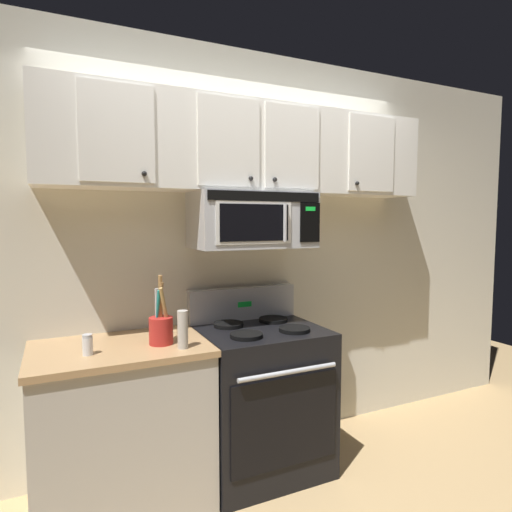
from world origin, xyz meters
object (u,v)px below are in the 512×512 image
utensil_crock_red (161,326)px  pepper_mill (183,330)px  stove_range (260,396)px  over_range_microwave (253,220)px  salt_shaker (88,345)px

utensil_crock_red → pepper_mill: bearing=-56.3°
stove_range → pepper_mill: bearing=-160.5°
stove_range → over_range_microwave: 1.11m
stove_range → utensil_crock_red: utensil_crock_red is taller
over_range_microwave → pepper_mill: 0.85m
over_range_microwave → salt_shaker: over_range_microwave is taller
utensil_crock_red → pepper_mill: utensil_crock_red is taller
over_range_microwave → pepper_mill: over_range_microwave is taller
over_range_microwave → utensil_crock_red: size_ratio=1.99×
salt_shaker → over_range_microwave: bearing=12.1°
utensil_crock_red → salt_shaker: utensil_crock_red is taller
stove_range → salt_shaker: 1.13m
stove_range → pepper_mill: (-0.55, -0.19, 0.53)m
stove_range → salt_shaker: (-1.01, -0.10, 0.48)m
over_range_microwave → salt_shaker: bearing=-167.9°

